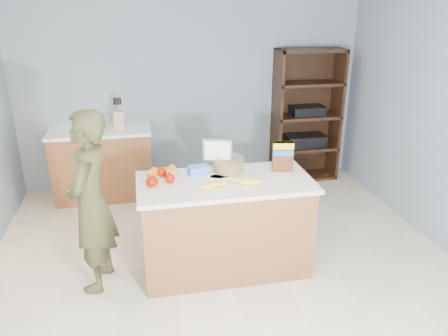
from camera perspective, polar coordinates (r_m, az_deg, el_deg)
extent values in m
cube|color=beige|center=(4.07, 1.00, -15.03)|extent=(4.50, 5.00, 0.02)
cube|color=gray|center=(5.86, -4.20, 9.82)|extent=(4.50, 0.02, 2.50)
cube|color=brown|center=(4.09, 0.14, -7.72)|extent=(1.50, 0.70, 0.86)
cube|color=silver|center=(3.89, 0.15, -1.91)|extent=(1.56, 0.76, 0.04)
cube|color=black|center=(4.28, 0.13, -12.16)|extent=(1.46, 0.66, 0.10)
cube|color=brown|center=(5.77, -15.48, 0.43)|extent=(1.20, 0.60, 0.86)
cube|color=white|center=(5.64, -15.92, 4.70)|extent=(1.24, 0.62, 0.04)
cube|color=black|center=(6.30, 10.13, 7.09)|extent=(0.90, 0.04, 1.80)
cube|color=black|center=(5.99, 6.89, 6.54)|extent=(0.04, 0.40, 1.80)
cube|color=black|center=(6.31, 14.39, 6.77)|extent=(0.04, 0.40, 1.80)
cube|color=black|center=(6.41, 10.20, -0.95)|extent=(0.90, 0.40, 0.04)
cube|color=black|center=(6.26, 10.46, 2.69)|extent=(0.90, 0.40, 0.04)
cube|color=black|center=(6.14, 10.73, 6.67)|extent=(0.90, 0.40, 0.04)
cube|color=black|center=(6.04, 11.03, 10.80)|extent=(0.90, 0.40, 0.04)
cube|color=black|center=(5.98, 11.33, 14.85)|extent=(0.90, 0.40, 0.04)
cube|color=black|center=(6.23, 10.52, 3.56)|extent=(0.55, 0.32, 0.16)
cube|color=black|center=(6.12, 10.79, 7.40)|extent=(0.45, 0.30, 0.12)
imported|color=#3A3A1E|center=(3.86, -17.02, -4.36)|extent=(0.49, 0.65, 1.60)
cube|color=tan|center=(5.56, -13.56, 6.11)|extent=(0.12, 0.10, 0.22)
cylinder|color=black|center=(5.53, -14.11, 7.63)|extent=(0.02, 0.02, 0.09)
cylinder|color=black|center=(5.53, -13.91, 7.64)|extent=(0.02, 0.02, 0.09)
cylinder|color=black|center=(5.53, -13.70, 7.66)|extent=(0.02, 0.02, 0.09)
cylinder|color=black|center=(5.52, -13.49, 7.67)|extent=(0.02, 0.02, 0.09)
cylinder|color=black|center=(5.52, -13.28, 7.69)|extent=(0.02, 0.02, 0.09)
cube|color=white|center=(3.96, -0.79, -1.13)|extent=(0.24, 0.17, 0.00)
cube|color=white|center=(3.96, -0.20, -1.10)|extent=(0.24, 0.18, 0.00)
ellipsoid|color=yellow|center=(3.72, -1.59, -2.34)|extent=(0.22, 0.08, 0.05)
ellipsoid|color=yellow|center=(3.73, -1.18, -2.21)|extent=(0.22, 0.08, 0.05)
ellipsoid|color=yellow|center=(3.84, 2.74, -1.56)|extent=(0.21, 0.05, 0.05)
ellipsoid|color=yellow|center=(3.80, 3.50, -1.84)|extent=(0.22, 0.07, 0.05)
sphere|color=#940D01|center=(4.00, -8.18, -0.50)|extent=(0.09, 0.09, 0.09)
sphere|color=#940D01|center=(3.84, -7.10, -1.36)|extent=(0.09, 0.09, 0.09)
sphere|color=#940D01|center=(3.79, -9.53, -1.85)|extent=(0.09, 0.09, 0.09)
sphere|color=#940D01|center=(3.80, -9.19, -1.74)|extent=(0.09, 0.09, 0.09)
sphere|color=#EF5E0F|center=(3.96, -9.58, -0.90)|extent=(0.07, 0.07, 0.07)
sphere|color=#EF5E0F|center=(4.04, -8.03, -0.35)|extent=(0.07, 0.07, 0.07)
sphere|color=#EF5E0F|center=(3.94, -6.71, -0.82)|extent=(0.07, 0.07, 0.07)
sphere|color=#EF5E0F|center=(4.05, -7.18, -0.25)|extent=(0.07, 0.07, 0.07)
sphere|color=#EF5E0F|center=(4.05, -9.13, -0.37)|extent=(0.07, 0.07, 0.07)
sphere|color=#EF5E0F|center=(4.03, -7.81, -0.41)|extent=(0.07, 0.07, 0.07)
sphere|color=#EF5E0F|center=(4.08, -6.85, -0.05)|extent=(0.07, 0.07, 0.07)
sphere|color=#EF5E0F|center=(4.02, -8.67, -0.51)|extent=(0.07, 0.07, 0.07)
sphere|color=#EF5E0F|center=(3.99, -7.14, -0.59)|extent=(0.07, 0.07, 0.07)
cube|color=blue|center=(4.01, -3.35, -0.28)|extent=(0.19, 0.14, 0.08)
cylinder|color=#267219|center=(4.08, 0.54, 0.22)|extent=(0.27, 0.27, 0.09)
cylinder|color=white|center=(4.07, 0.55, 0.49)|extent=(0.30, 0.30, 0.13)
cylinder|color=silver|center=(4.18, -0.83, 0.17)|extent=(0.12, 0.12, 0.01)
cylinder|color=silver|center=(4.17, -0.83, 0.57)|extent=(0.02, 0.02, 0.05)
cube|color=silver|center=(4.12, -0.84, 2.32)|extent=(0.28, 0.12, 0.22)
cube|color=yellow|center=(4.10, -0.88, 2.23)|extent=(0.23, 0.08, 0.18)
cube|color=#592B14|center=(4.08, 7.67, 1.46)|extent=(0.20, 0.10, 0.28)
cube|color=yellow|center=(4.04, 7.75, 2.95)|extent=(0.20, 0.10, 0.06)
cube|color=blue|center=(4.06, 7.70, 2.01)|extent=(0.20, 0.10, 0.05)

